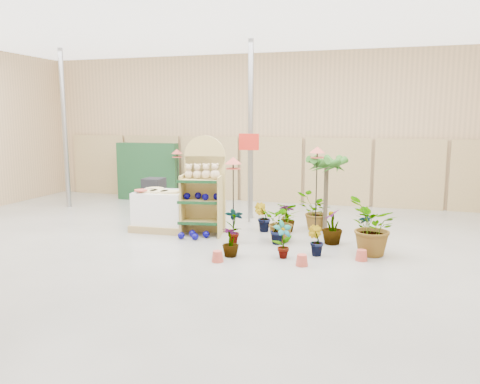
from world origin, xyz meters
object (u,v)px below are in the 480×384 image
Objects in this scene: display_shelf at (204,189)px; potted_plant_2 at (282,221)px; bird_table_front at (233,163)px; pallet_stack at (162,210)px.

display_shelf reaches higher than potted_plant_2.
display_shelf is 1.23× the size of bird_table_front.
display_shelf is 1.21m from bird_table_front.
pallet_stack is at bearing 174.30° from potted_plant_2.
pallet_stack is 2.91m from potted_plant_2.
potted_plant_2 is at bearing -8.58° from pallet_stack.
potted_plant_2 is (0.98, 0.33, -1.23)m from bird_table_front.
display_shelf is at bearing 173.20° from potted_plant_2.
display_shelf reaches higher than pallet_stack.
pallet_stack reaches higher than potted_plant_2.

